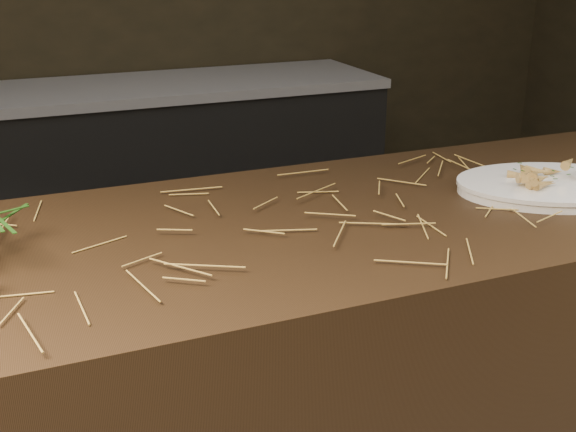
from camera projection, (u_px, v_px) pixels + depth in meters
The scene contains 5 objects.
main_counter at pixel (255, 427), 1.52m from camera, with size 2.40×0.70×0.90m, color black.
back_counter at pixel (176, 174), 3.26m from camera, with size 1.82×0.62×0.84m.
straw_bedding at pixel (251, 224), 1.35m from camera, with size 1.40×0.60×0.02m, color olive, non-canonical shape.
serving_platter at pixel (553, 188), 1.55m from camera, with size 0.41×0.27×0.02m, color white, non-canonical shape.
roasted_veg_heap at pixel (555, 173), 1.54m from camera, with size 0.20×0.15×0.05m, color #A4823F, non-canonical shape.
Camera 1 is at (-0.41, -0.89, 1.41)m, focal length 45.00 mm.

